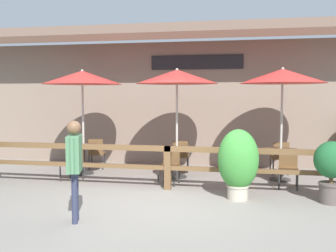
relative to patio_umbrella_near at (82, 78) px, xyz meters
name	(u,v)px	position (x,y,z in m)	size (l,w,h in m)	color
ground_plane	(158,203)	(2.45, -2.24, -2.50)	(60.00, 60.00, 0.00)	gray
building_facade	(187,91)	(2.45, 1.87, -0.33)	(14.28, 1.49, 4.23)	gray
patio_railing	(168,158)	(2.45, -1.19, -1.80)	(10.40, 0.14, 0.95)	brown
patio_umbrella_near	(82,78)	(0.00, 0.00, 0.00)	(2.03, 2.03, 2.71)	#B7B2A8
dining_table_near	(84,151)	(0.00, 0.00, -1.90)	(0.92, 0.92, 0.75)	#4C3826
chair_near_streetside	(73,161)	(0.03, -0.71, -2.03)	(0.50, 0.50, 0.85)	brown
chair_near_wallside	(97,152)	(0.08, 0.70, -2.03)	(0.49, 0.49, 0.85)	brown
patio_umbrella_middle	(177,77)	(2.46, 0.02, 0.00)	(2.03, 2.03, 2.71)	#B7B2A8
dining_table_middle	(177,154)	(2.46, 0.02, -1.90)	(0.92, 0.92, 0.75)	#4C3826
chair_middle_streetside	(170,163)	(2.40, -0.66, -2.03)	(0.48, 0.48, 0.85)	brown
chair_middle_wallside	(181,154)	(2.45, 0.70, -2.03)	(0.45, 0.45, 0.85)	brown
patio_umbrella_far	(283,76)	(4.97, 0.17, 0.00)	(2.03, 2.03, 2.71)	#B7B2A8
dining_table_far	(281,156)	(4.97, 0.17, -1.90)	(0.92, 0.92, 0.75)	#4C3826
chair_far_streetside	(288,166)	(5.05, -0.55, -2.03)	(0.46, 0.46, 0.85)	brown
chair_far_wallside	(280,156)	(5.03, 0.89, -2.03)	(0.46, 0.46, 0.85)	brown
potted_plant_corner_fern	(332,167)	(5.69, -1.66, -1.80)	(0.66, 0.59, 1.19)	#564C47
potted_plant_entrance_palm	(238,162)	(3.95, -1.71, -1.75)	(0.80, 0.72, 1.39)	#B7AD99
pedestrian	(74,157)	(1.36, -3.54, -1.44)	(0.32, 0.56, 1.65)	#2D334C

